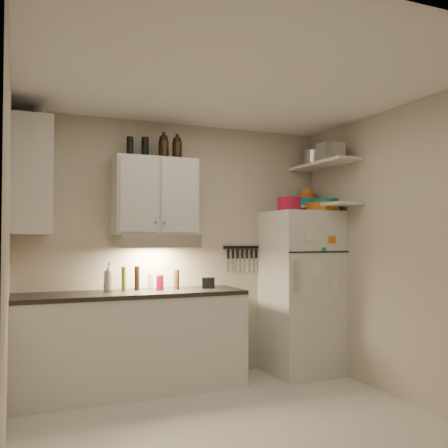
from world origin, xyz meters
name	(u,v)px	position (x,y,z in m)	size (l,w,h in m)	color
floor	(240,430)	(0.00, 0.00, -0.01)	(3.20, 3.00, 0.02)	silver
ceiling	(239,81)	(0.00, 0.00, 2.61)	(3.20, 3.00, 0.02)	white
back_wall	(179,250)	(0.00, 1.51, 1.30)	(3.20, 0.02, 2.60)	#BFB4A3
left_wall	(6,256)	(-1.61, 0.00, 1.30)	(0.02, 3.00, 2.60)	#BFB4A3
right_wall	(407,251)	(1.61, 0.00, 1.30)	(0.02, 3.00, 2.60)	#BFB4A3
base_cabinet	(132,344)	(-0.55, 1.20, 0.44)	(2.10, 0.60, 0.88)	silver
countertop	(132,294)	(-0.55, 1.20, 0.90)	(2.10, 0.62, 0.04)	black
upper_cabinet	(155,197)	(-0.30, 1.33, 1.83)	(0.80, 0.33, 0.75)	silver
side_cabinet	(31,177)	(-1.44, 1.20, 1.95)	(0.33, 0.55, 1.00)	silver
range_hood	(157,241)	(-0.30, 1.27, 1.39)	(0.76, 0.46, 0.12)	silver
fridge	(302,292)	(1.25, 1.16, 0.85)	(0.70, 0.68, 1.70)	silver
shelf_hi	(324,164)	(1.45, 1.02, 2.20)	(0.30, 0.95, 0.03)	silver
shelf_lo	(324,206)	(1.45, 1.02, 1.76)	(0.30, 0.95, 0.03)	silver
knife_strip	(242,247)	(0.70, 1.49, 1.32)	(0.42, 0.02, 0.03)	black
dutch_oven	(289,204)	(1.04, 1.06, 1.77)	(0.24, 0.24, 0.14)	#A81332
book_stack	(323,207)	(1.39, 0.96, 1.75)	(0.22, 0.27, 0.09)	orange
spice_jar	(310,207)	(1.35, 1.15, 1.75)	(0.06, 0.06, 0.10)	silver
stock_pot	(314,159)	(1.51, 1.31, 2.30)	(0.24, 0.24, 0.17)	silver
tin_a	(327,152)	(1.40, 0.89, 2.30)	(0.18, 0.16, 0.18)	#AAAAAD
tin_b	(335,151)	(1.40, 0.75, 2.29)	(0.16, 0.16, 0.16)	#AAAAAD
bowl_teal	(309,202)	(1.45, 1.32, 1.82)	(0.22, 0.22, 0.09)	#177D7F
bowl_orange	(308,196)	(1.45, 1.35, 1.89)	(0.18, 0.18, 0.05)	#DE5B14
bowl_yellow	(308,192)	(1.45, 1.35, 1.94)	(0.14, 0.14, 0.04)	orange
plates	(325,202)	(1.48, 1.06, 1.81)	(0.26, 0.26, 0.06)	#177D7F
growler_a	(164,146)	(-0.23, 1.28, 2.32)	(0.10, 0.10, 0.24)	black
growler_b	(177,147)	(-0.10, 1.27, 2.31)	(0.10, 0.10, 0.23)	black
thermos_a	(145,148)	(-0.40, 1.36, 2.30)	(0.07, 0.07, 0.21)	black
thermos_b	(130,147)	(-0.55, 1.32, 2.29)	(0.07, 0.07, 0.19)	black
side_jar	(39,114)	(-1.37, 1.33, 2.53)	(0.12, 0.12, 0.17)	silver
soap_bottle	(109,276)	(-0.75, 1.28, 1.07)	(0.11, 0.12, 0.30)	silver
pepper_mill	(176,279)	(-0.11, 1.25, 1.02)	(0.06, 0.06, 0.19)	brown
oil_bottle	(124,279)	(-0.62, 1.27, 1.03)	(0.04, 0.04, 0.23)	#4B681A
vinegar_bottle	(137,278)	(-0.48, 1.31, 1.03)	(0.05, 0.05, 0.23)	black
clear_bottle	(151,282)	(-0.34, 1.32, 1.00)	(0.05, 0.05, 0.15)	silver
red_jar	(160,283)	(-0.28, 1.23, 0.99)	(0.07, 0.07, 0.14)	#A81332
caddy	(208,283)	(0.22, 1.23, 0.97)	(0.12, 0.09, 0.11)	black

